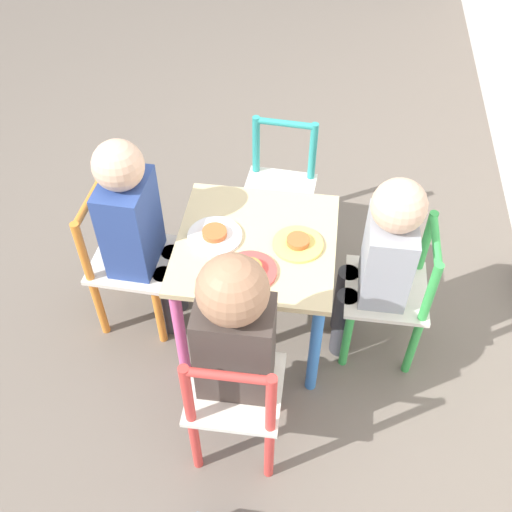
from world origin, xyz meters
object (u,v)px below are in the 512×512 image
plate_front (215,235)px  plate_right (250,270)px  kids_table (256,259)px  chair_orange (127,263)px  chair_green (392,294)px  child_back (381,256)px  plate_back (298,243)px  chair_red (235,400)px  child_right (237,338)px  child_front (136,225)px  chair_teal (279,193)px

plate_front → plate_right: 0.18m
kids_table → chair_orange: size_ratio=0.92×
chair_orange → chair_green: same height
plate_right → child_back: bearing=108.7°
plate_back → chair_orange: bearing=-91.7°
chair_orange → plate_front: 0.37m
plate_front → chair_orange: bearing=-93.1°
child_back → plate_front: (0.00, -0.51, 0.02)m
plate_right → chair_green: bearing=106.3°
chair_red → child_right: child_right is taller
plate_back → chair_red: bearing=-15.8°
child_front → plate_back: (0.01, 0.51, 0.00)m
kids_table → chair_orange: chair_orange is taller
child_back → plate_front: bearing=-90.0°
child_front → chair_teal: bearing=-41.6°
chair_teal → kids_table: bearing=-90.0°
child_back → plate_back: bearing=-89.9°
chair_orange → child_back: (0.02, 0.82, 0.17)m
plate_right → chair_red: bearing=0.5°
chair_red → chair_teal: same height
kids_table → chair_green: (-0.00, 0.44, -0.10)m
kids_table → child_right: size_ratio=0.63×
chair_green → plate_right: bearing=-73.9°
chair_orange → chair_green: (0.02, 0.88, 0.00)m
child_right → plate_right: child_right is taller
plate_right → child_front: bearing=-110.5°
chair_teal → plate_right: size_ratio=3.36×
kids_table → child_right: (0.38, 0.00, 0.11)m
kids_table → child_front: (-0.01, -0.38, 0.08)m
chair_teal → plate_back: size_ratio=3.42×
child_right → child_front: bearing=-46.4°
chair_green → chair_teal: (-0.44, -0.41, 0.00)m
child_front → child_back: size_ratio=1.06×
chair_orange → plate_right: chair_orange is taller
plate_right → plate_back: 0.18m
chair_green → chair_red: bearing=-44.9°
child_right → plate_front: 0.40m
chair_green → child_right: bearing=-49.0°
kids_table → child_front: size_ratio=0.64×
chair_green → kids_table: bearing=-90.0°
child_front → plate_back: bearing=-89.4°
chair_green → plate_back: chair_green is taller
chair_orange → chair_teal: 0.63m
kids_table → chair_teal: 0.45m
plate_front → plate_right: bearing=45.0°
chair_teal → child_right: bearing=-88.1°
kids_table → child_front: child_front is taller
child_right → plate_back: size_ratio=5.00×
plate_front → plate_back: (0.00, 0.26, -0.00)m
chair_red → child_front: (-0.46, -0.38, 0.19)m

